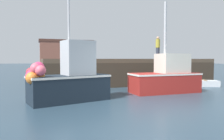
# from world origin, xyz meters

# --- Properties ---
(ground) EXTENTS (120.00, 160.00, 0.10)m
(ground) POSITION_xyz_m (0.00, 0.00, -0.05)
(ground) COLOR #283D4C
(pier) EXTENTS (11.62, 7.56, 1.73)m
(pier) POSITION_xyz_m (1.92, 7.80, 1.45)
(pier) COLOR brown
(pier) RESTS_ON ground
(fishing_boat_near_left) EXTENTS (3.43, 2.05, 4.55)m
(fishing_boat_near_left) POSITION_xyz_m (-2.99, 1.40, 0.91)
(fishing_boat_near_left) COLOR #19232D
(fishing_boat_near_left) RESTS_ON ground
(fishing_boat_near_right) EXTENTS (3.59, 1.44, 4.60)m
(fishing_boat_near_right) POSITION_xyz_m (2.07, 2.07, 0.78)
(fishing_boat_near_right) COLOR maroon
(fishing_boat_near_right) RESTS_ON ground
(rowboat) EXTENTS (1.81, 1.38, 0.41)m
(rowboat) POSITION_xyz_m (5.77, 3.38, 0.18)
(rowboat) COLOR silver
(rowboat) RESTS_ON ground
(dockworker) EXTENTS (0.34, 0.34, 1.78)m
(dockworker) POSITION_xyz_m (4.90, 7.54, 2.63)
(dockworker) COLOR #2D3342
(dockworker) RESTS_ON pier
(warehouse) EXTENTS (11.28, 4.19, 5.74)m
(warehouse) POSITION_xyz_m (1.89, 39.36, 2.89)
(warehouse) COLOR brown
(warehouse) RESTS_ON ground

